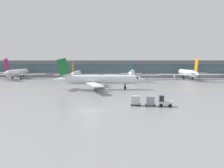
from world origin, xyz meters
TOP-DOWN VIEW (x-y plane):
  - ground_plane at (0.00, 0.00)m, footprint 400.00×400.00m
  - taxiway_centreline_stripe at (-0.90, 29.81)m, footprint 109.80×7.41m
  - terminal_concourse at (0.00, 94.78)m, footprint 226.82×11.00m
  - gate_airplane_1 at (-48.84, 73.92)m, footprint 29.57×31.91m
  - gate_airplane_2 at (-18.54, 76.76)m, footprint 24.05×25.88m
  - gate_airplane_3 at (10.39, 71.97)m, footprint 27.96×30.13m
  - gate_airplane_4 at (38.37, 74.31)m, footprint 29.60×31.77m
  - taxiing_regional_jet at (-1.29, 31.79)m, footprint 30.16×27.99m
  - baggage_tug at (14.07, 4.87)m, footprint 2.74×1.88m
  - cargo_dolly_lead at (11.40, 5.19)m, footprint 2.27×1.83m
  - cargo_dolly_trailing at (8.51, 5.52)m, footprint 2.27×1.83m

SIDE VIEW (x-z plane):
  - ground_plane at x=0.00m, z-range 0.00..0.00m
  - taxiway_centreline_stripe at x=-0.90m, z-range 0.00..0.01m
  - baggage_tug at x=14.07m, z-range -0.16..1.94m
  - cargo_dolly_lead at x=11.40m, z-range 0.08..2.02m
  - cargo_dolly_trailing at x=8.51m, z-range 0.08..2.02m
  - gate_airplane_2 at x=-18.54m, z-range -1.72..6.86m
  - gate_airplane_3 at x=10.39m, z-range -2.00..7.98m
  - taxiing_regional_jet at x=-1.29m, z-range -2.00..7.99m
  - gate_airplane_4 at x=38.37m, z-range -2.11..8.43m
  - gate_airplane_1 at x=-48.84m, z-range -2.11..8.45m
  - terminal_concourse at x=0.00m, z-range 0.12..9.72m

